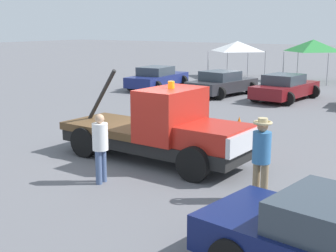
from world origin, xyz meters
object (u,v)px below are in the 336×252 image
at_px(parked_car_navy, 157,78).
at_px(traffic_cone, 239,125).
at_px(parked_car_charcoal, 222,83).
at_px(canopy_tent_white, 237,46).
at_px(parked_car_maroon, 285,88).
at_px(person_near_truck, 261,153).
at_px(canopy_tent_green, 313,46).
at_px(person_at_hood, 100,144).
at_px(tow_truck, 163,130).

bearing_deg(parked_car_navy, traffic_cone, -136.12).
distance_m(parked_car_charcoal, canopy_tent_white, 9.76).
xyz_separation_m(parked_car_navy, parked_car_maroon, (7.97, -0.01, -0.00)).
relative_size(person_near_truck, parked_car_maroon, 0.39).
distance_m(canopy_tent_green, traffic_cone, 16.76).
bearing_deg(parked_car_charcoal, person_at_hood, -154.70).
xyz_separation_m(tow_truck, canopy_tent_white, (-7.90, 21.29, 1.33)).
xyz_separation_m(parked_car_navy, traffic_cone, (9.13, -7.88, -0.39)).
xyz_separation_m(person_at_hood, parked_car_maroon, (-0.78, 14.88, -0.34)).
distance_m(tow_truck, canopy_tent_white, 22.74).
xyz_separation_m(person_near_truck, parked_car_maroon, (-4.48, 13.85, -0.45)).
distance_m(tow_truck, person_at_hood, 2.33).
bearing_deg(person_near_truck, parked_car_navy, -122.38).
xyz_separation_m(person_near_truck, traffic_cone, (-3.32, 5.98, -0.84)).
bearing_deg(canopy_tent_white, parked_car_charcoal, -69.29).
xyz_separation_m(parked_car_maroon, traffic_cone, (1.16, -7.87, -0.39)).
bearing_deg(traffic_cone, person_at_hood, -93.08).
relative_size(person_at_hood, parked_car_navy, 0.34).
bearing_deg(parked_car_charcoal, canopy_tent_green, -4.81).
bearing_deg(tow_truck, canopy_tent_green, 98.39).
height_order(parked_car_charcoal, parked_car_maroon, same).
xyz_separation_m(tow_truck, parked_car_navy, (-9.00, 12.57, -0.26)).
xyz_separation_m(parked_car_charcoal, canopy_tent_green, (2.19, 8.85, 1.77)).
distance_m(person_near_truck, parked_car_maroon, 14.57).
bearing_deg(parked_car_navy, parked_car_maroon, -95.40).
bearing_deg(person_at_hood, parked_car_maroon, -96.15).
relative_size(parked_car_charcoal, canopy_tent_white, 1.40).
distance_m(person_near_truck, canopy_tent_green, 23.19).
relative_size(person_near_truck, canopy_tent_white, 0.58).
height_order(parked_car_navy, traffic_cone, parked_car_navy).
bearing_deg(tow_truck, parked_car_maroon, 96.85).
relative_size(parked_car_charcoal, traffic_cone, 8.15).
bearing_deg(tow_truck, person_near_truck, -18.42).
bearing_deg(person_near_truck, parked_car_maroon, -146.38).
relative_size(parked_car_charcoal, canopy_tent_green, 1.51).
height_order(parked_car_maroon, canopy_tent_green, canopy_tent_green).
bearing_deg(canopy_tent_green, person_near_truck, -75.60).
bearing_deg(person_at_hood, parked_car_navy, -68.72).
height_order(parked_car_navy, canopy_tent_white, canopy_tent_white).
bearing_deg(parked_car_maroon, tow_truck, -169.99).
xyz_separation_m(person_near_truck, parked_car_navy, (-12.45, 13.86, -0.45)).
relative_size(tow_truck, canopy_tent_white, 1.81).
height_order(person_at_hood, traffic_cone, person_at_hood).
bearing_deg(traffic_cone, canopy_tent_white, 115.82).
bearing_deg(canopy_tent_white, traffic_cone, -64.18).
relative_size(tow_truck, canopy_tent_green, 1.96).
xyz_separation_m(canopy_tent_white, traffic_cone, (8.03, -16.60, -1.98)).
relative_size(tow_truck, parked_car_charcoal, 1.29).
bearing_deg(parked_car_maroon, traffic_cone, -166.31).
xyz_separation_m(parked_car_maroon, canopy_tent_green, (-1.28, 8.57, 1.77)).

